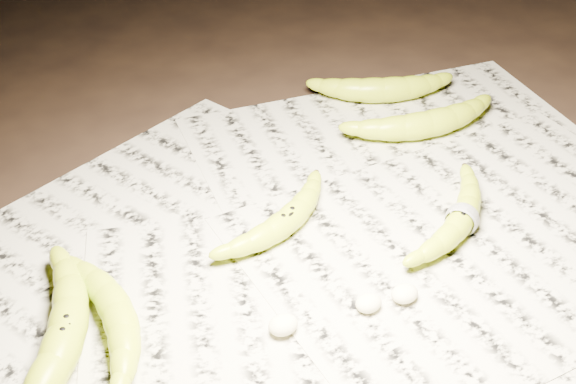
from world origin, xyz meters
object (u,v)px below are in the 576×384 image
banana_upper_a (428,122)px  banana_center (286,219)px  banana_taped (462,217)px  banana_left_a (65,334)px  banana_left_b (117,311)px  banana_upper_b (383,88)px

banana_upper_a → banana_center: bearing=-152.6°
banana_taped → banana_upper_a: (0.10, 0.19, 0.00)m
banana_left_a → banana_center: bearing=-49.7°
banana_left_a → banana_left_b: (0.06, 0.01, -0.00)m
banana_left_a → banana_left_b: size_ratio=1.25×
banana_left_b → banana_taped: 0.42m
banana_taped → banana_upper_a: banana_upper_a is taller
banana_left_b → banana_left_a: bearing=101.5°
banana_left_a → banana_upper_b: 0.63m
banana_center → banana_upper_b: (0.29, 0.20, 0.00)m
banana_left_a → banana_upper_b: (0.58, 0.25, -0.00)m
banana_center → banana_left_b: bearing=169.3°
banana_taped → banana_upper_a: bearing=31.1°
banana_left_a → banana_upper_b: size_ratio=1.23×
banana_upper_b → banana_left_a: bearing=-130.6°
banana_taped → banana_upper_b: banana_upper_b is taller
banana_left_b → banana_upper_b: banana_upper_b is taller
banana_center → banana_upper_a: size_ratio=0.87×
banana_taped → banana_upper_a: 0.22m
banana_taped → banana_left_a: bearing=142.5°
banana_left_a → banana_left_b: 0.06m
banana_left_a → banana_upper_a: (0.58, 0.14, -0.00)m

